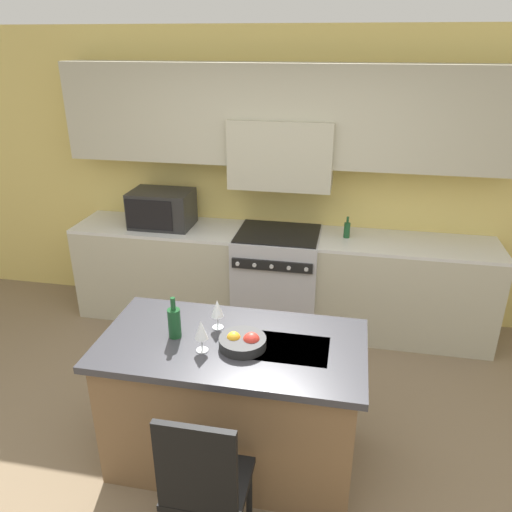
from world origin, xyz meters
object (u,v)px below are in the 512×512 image
wine_bottle (174,322)px  oil_bottle_on_counter (347,230)px  microwave (162,209)px  fruit_bowl (243,342)px  wine_glass_near (201,331)px  wine_glass_far (217,309)px  range_stove (277,279)px  island_chair (204,482)px

wine_bottle → oil_bottle_on_counter: bearing=61.5°
microwave → fruit_bowl: (1.19, -1.82, -0.16)m
wine_glass_near → oil_bottle_on_counter: 2.08m
microwave → wine_glass_far: (0.99, -1.64, -0.06)m
wine_glass_far → oil_bottle_on_counter: (0.75, 1.67, -0.03)m
oil_bottle_on_counter → wine_glass_far: bearing=-114.3°
microwave → oil_bottle_on_counter: 1.74m
fruit_bowl → wine_glass_far: bearing=138.8°
range_stove → fruit_bowl: bearing=-87.8°
wine_bottle → wine_glass_near: 0.24m
island_chair → wine_glass_near: bearing=105.9°
range_stove → island_chair: (0.01, -2.49, 0.07)m
island_chair → fruit_bowl: bearing=85.4°
wine_glass_near → wine_glass_far: 0.26m
range_stove → wine_glass_far: wine_glass_far is taller
island_chair → range_stove: bearing=90.3°
microwave → island_chair: 2.81m
island_chair → wine_glass_far: 1.01m
range_stove → oil_bottle_on_counter: oil_bottle_on_counter is taller
range_stove → wine_glass_far: bearing=-94.7°
wine_bottle → wine_glass_near: bearing=-29.0°
microwave → island_chair: microwave is taller
range_stove → wine_bottle: (-0.37, -1.77, 0.53)m
microwave → wine_bottle: (0.76, -1.79, -0.10)m
microwave → wine_glass_near: size_ratio=2.89×
wine_glass_far → wine_glass_near: bearing=-95.3°
microwave → island_chair: (1.13, -2.51, -0.56)m
microwave → wine_glass_near: 2.13m
wine_glass_far → microwave: bearing=121.0°
range_stove → island_chair: 2.49m
wine_bottle → oil_bottle_on_counter: 2.06m
range_stove → wine_glass_far: 1.72m
wine_bottle → fruit_bowl: wine_bottle is taller
microwave → wine_glass_near: microwave is taller
island_chair → oil_bottle_on_counter: oil_bottle_on_counter is taller
fruit_bowl → microwave: bearing=123.2°
wine_glass_near → oil_bottle_on_counter: bearing=68.0°
microwave → fruit_bowl: size_ratio=2.03×
island_chair → microwave: bearing=114.3°
fruit_bowl → wine_glass_near: bearing=-159.8°
wine_glass_near → wine_glass_far: same height
fruit_bowl → island_chair: bearing=-94.6°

